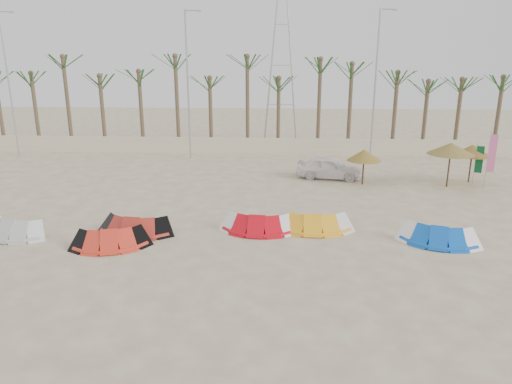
# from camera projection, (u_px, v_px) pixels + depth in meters

# --- Properties ---
(ground) EXTENTS (120.00, 120.00, 0.00)m
(ground) POSITION_uv_depth(u_px,v_px,m) (246.00, 272.00, 16.49)
(ground) COLOR beige
(ground) RESTS_ON ground
(boundary_wall) EXTENTS (60.00, 0.30, 1.30)m
(boundary_wall) POSITION_uv_depth(u_px,v_px,m) (268.00, 146.00, 37.42)
(boundary_wall) COLOR beige
(boundary_wall) RESTS_ON ground
(palm_line) EXTENTS (52.00, 4.00, 7.70)m
(palm_line) POSITION_uv_depth(u_px,v_px,m) (277.00, 73.00, 37.23)
(palm_line) COLOR brown
(palm_line) RESTS_ON ground
(lamp_a) EXTENTS (1.25, 0.14, 11.00)m
(lamp_a) POSITION_uv_depth(u_px,v_px,m) (9.00, 83.00, 35.23)
(lamp_a) COLOR #A5A8AD
(lamp_a) RESTS_ON ground
(lamp_b) EXTENTS (1.25, 0.14, 11.00)m
(lamp_b) POSITION_uv_depth(u_px,v_px,m) (188.00, 83.00, 34.43)
(lamp_b) COLOR #A5A8AD
(lamp_b) RESTS_ON ground
(lamp_c) EXTENTS (1.25, 0.14, 11.00)m
(lamp_c) POSITION_uv_depth(u_px,v_px,m) (376.00, 84.00, 33.63)
(lamp_c) COLOR #A5A8AD
(lamp_c) RESTS_ON ground
(pylon) EXTENTS (3.00, 3.00, 14.00)m
(pylon) POSITION_uv_depth(u_px,v_px,m) (280.00, 142.00, 43.30)
(pylon) COLOR #A5A8AD
(pylon) RESTS_ON ground
(kite_grey) EXTENTS (3.24, 2.03, 0.90)m
(kite_grey) POSITION_uv_depth(u_px,v_px,m) (16.00, 226.00, 19.91)
(kite_grey) COLOR #ADADAD
(kite_grey) RESTS_ON ground
(kite_red_left) EXTENTS (3.40, 2.19, 0.90)m
(kite_red_left) POSITION_uv_depth(u_px,v_px,m) (113.00, 236.00, 18.80)
(kite_red_left) COLOR red
(kite_red_left) RESTS_ON ground
(kite_red_mid) EXTENTS (3.48, 1.86, 0.90)m
(kite_red_mid) POSITION_uv_depth(u_px,v_px,m) (137.00, 223.00, 20.30)
(kite_red_mid) COLOR #AF2A1F
(kite_red_mid) RESTS_ON ground
(kite_red_right) EXTENTS (3.43, 1.78, 0.90)m
(kite_red_right) POSITION_uv_depth(u_px,v_px,m) (258.00, 221.00, 20.55)
(kite_red_right) COLOR red
(kite_red_right) RESTS_ON ground
(kite_orange) EXTENTS (3.57, 1.60, 0.90)m
(kite_orange) POSITION_uv_depth(u_px,v_px,m) (312.00, 219.00, 20.73)
(kite_orange) COLOR #FBA91D
(kite_orange) RESTS_ON ground
(kite_blue) EXTENTS (3.52, 2.33, 0.90)m
(kite_blue) POSITION_uv_depth(u_px,v_px,m) (436.00, 232.00, 19.18)
(kite_blue) COLOR blue
(kite_blue) RESTS_ON ground
(parasol_left) EXTENTS (2.10, 2.10, 2.20)m
(parasol_left) POSITION_uv_depth(u_px,v_px,m) (364.00, 155.00, 27.76)
(parasol_left) COLOR #4C331E
(parasol_left) RESTS_ON ground
(parasol_mid) EXTENTS (2.74, 2.74, 2.70)m
(parasol_mid) POSITION_uv_depth(u_px,v_px,m) (451.00, 149.00, 27.08)
(parasol_mid) COLOR #4C331E
(parasol_mid) RESTS_ON ground
(parasol_right) EXTENTS (2.32, 2.32, 2.40)m
(parasol_right) POSITION_uv_depth(u_px,v_px,m) (472.00, 150.00, 28.21)
(parasol_right) COLOR #4C331E
(parasol_right) RESTS_ON ground
(flag_pink) EXTENTS (0.45, 0.06, 3.44)m
(flag_pink) POSITION_uv_depth(u_px,v_px,m) (491.00, 155.00, 26.83)
(flag_pink) COLOR #A5A8AD
(flag_pink) RESTS_ON ground
(flag_green) EXTENTS (0.44, 0.19, 2.56)m
(flag_green) POSITION_uv_depth(u_px,v_px,m) (478.00, 160.00, 27.87)
(flag_green) COLOR #A5A8AD
(flag_green) RESTS_ON ground
(car) EXTENTS (4.42, 2.43, 1.42)m
(car) POSITION_uv_depth(u_px,v_px,m) (329.00, 168.00, 29.53)
(car) COLOR white
(car) RESTS_ON ground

